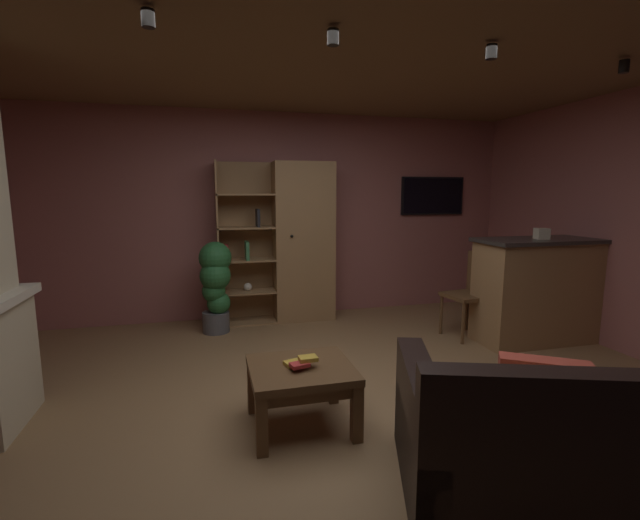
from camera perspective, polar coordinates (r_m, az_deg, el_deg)
The scene contains 19 objects.
floor at distance 3.32m, azimuth 1.82°, elevation -19.48°, with size 6.16×5.26×0.02m, color olive.
wall_back at distance 5.53m, azimuth -5.87°, elevation 5.73°, with size 6.28×0.06×2.54m, color #9E5B56.
ceiling at distance 3.08m, azimuth 2.09°, elevation 27.45°, with size 6.16×5.26×0.02m, color brown.
window_pane_back at distance 5.47m, azimuth -8.83°, elevation 5.15°, with size 0.58×0.01×0.94m, color white.
bookshelf_cabinet at distance 5.33m, azimuth -3.19°, elevation 2.26°, with size 1.40×0.41×1.93m.
kitchen_bar_counter at distance 5.19m, azimuth 27.75°, elevation -3.45°, with size 1.57×0.59×1.10m.
tissue_box at distance 4.96m, azimuth 27.12°, elevation 3.10°, with size 0.12×0.12×0.11m, color #BFB299.
leather_couch at distance 2.68m, azimuth 29.70°, elevation -20.42°, with size 1.86×1.43×0.84m.
coffee_table at distance 3.00m, azimuth -2.49°, elevation -15.24°, with size 0.68×0.62×0.43m.
table_book_0 at distance 2.98m, azimuth -3.46°, elevation -13.40°, with size 0.12×0.10×0.02m, color gold.
table_book_1 at distance 2.89m, azimuth -2.69°, elevation -13.60°, with size 0.12×0.08×0.03m, color #B22D2D.
table_book_2 at distance 2.92m, azimuth -1.59°, elevation -12.81°, with size 0.12×0.09×0.03m, color gold.
dining_chair at distance 5.01m, azimuth 19.41°, elevation -3.60°, with size 0.47×0.47×0.92m.
potted_floor_plant at distance 4.97m, azimuth -13.56°, elevation -2.85°, with size 0.36×0.39×1.03m.
wall_mounted_tv at distance 6.17m, azimuth 14.55°, elevation 8.17°, with size 0.90×0.06×0.51m.
track_light_spot_1 at distance 2.76m, azimuth -21.66°, elevation 27.41°, with size 0.07×0.07×0.09m, color black.
track_light_spot_2 at distance 2.87m, azimuth 1.72°, elevation 27.22°, with size 0.07×0.07×0.09m, color black.
track_light_spot_3 at distance 3.31m, azimuth 21.61°, elevation 24.09°, with size 0.07×0.07×0.09m, color black.
track_light_spot_4 at distance 4.09m, azimuth 35.09°, elevation 20.09°, with size 0.07×0.07×0.09m, color black.
Camera 1 is at (-0.82, -2.80, 1.56)m, focal length 24.35 mm.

